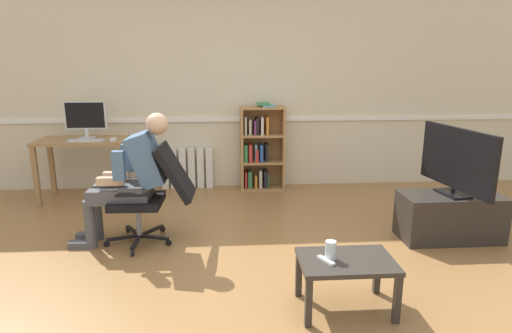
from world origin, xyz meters
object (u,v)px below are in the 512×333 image
object	(u,v)px
computer_desk	(92,148)
drinking_glass	(331,250)
person_seated	(131,176)
tv_screen	(457,160)
tv_stand	(450,217)
office_chair	(154,190)
coffee_table	(346,267)
keyboard	(86,140)
radiator	(187,168)
spare_remote	(326,260)
computer_mouse	(113,139)
bookshelf	(260,149)
imac_monitor	(85,117)

from	to	relation	value
computer_desk	drinking_glass	distance (m)	3.53
person_seated	tv_screen	xyz separation A→B (m)	(3.02, -0.12, 0.13)
person_seated	tv_stand	bearing A→B (deg)	89.23
tv_screen	drinking_glass	size ratio (longest dim) A/B	7.58
office_chair	tv_screen	distance (m)	2.83
computer_desk	office_chair	size ratio (longest dim) A/B	1.35
person_seated	coffee_table	bearing A→B (deg)	55.06
keyboard	tv_stand	distance (m)	4.08
keyboard	radiator	xyz separation A→B (m)	(1.13, 0.53, -0.49)
keyboard	spare_remote	world-z (taller)	keyboard
computer_mouse	tv_screen	distance (m)	3.76
tv_stand	spare_remote	xyz separation A→B (m)	(-1.48, -1.15, 0.16)
tv_screen	spare_remote	distance (m)	1.92
office_chair	coffee_table	xyz separation A→B (m)	(1.48, -1.24, -0.20)
tv_screen	coffee_table	bearing A→B (deg)	121.57
drinking_glass	radiator	bearing A→B (deg)	112.03
radiator	tv_screen	distance (m)	3.33
office_chair	coffee_table	distance (m)	1.94
computer_desk	spare_remote	bearing A→B (deg)	-49.33
computer_desk	bookshelf	xyz separation A→B (m)	(2.09, 0.29, -0.10)
drinking_glass	person_seated	bearing A→B (deg)	141.75
computer_desk	tv_screen	size ratio (longest dim) A/B	1.28
radiator	person_seated	bearing A→B (deg)	-100.88
radiator	office_chair	xyz separation A→B (m)	(-0.14, -1.80, 0.25)
office_chair	coffee_table	bearing A→B (deg)	51.58
tv_stand	coffee_table	distance (m)	1.75
radiator	tv_stand	size ratio (longest dim) A/B	0.73
keyboard	person_seated	bearing A→B (deg)	-58.23
drinking_glass	spare_remote	distance (m)	0.08
computer_mouse	drinking_glass	bearing A→B (deg)	-51.00
computer_mouse	drinking_glass	world-z (taller)	computer_mouse
imac_monitor	keyboard	bearing A→B (deg)	-76.50
computer_mouse	radiator	world-z (taller)	computer_mouse
office_chair	radiator	bearing A→B (deg)	177.06
bookshelf	tv_screen	size ratio (longest dim) A/B	1.15
drinking_glass	tv_stand	bearing A→B (deg)	37.72
radiator	bookshelf	bearing A→B (deg)	-5.90
imac_monitor	bookshelf	distance (m)	2.22
computer_desk	coffee_table	distance (m)	3.62
computer_mouse	office_chair	bearing A→B (deg)	-62.35
radiator	office_chair	bearing A→B (deg)	-94.46
computer_desk	drinking_glass	world-z (taller)	computer_desk
computer_desk	tv_screen	xyz separation A→B (m)	(3.78, -1.52, 0.14)
computer_desk	computer_mouse	distance (m)	0.34
computer_mouse	coffee_table	xyz separation A→B (m)	(2.16, -2.53, -0.46)
bookshelf	computer_mouse	bearing A→B (deg)	-167.20
coffee_table	office_chair	bearing A→B (deg)	140.07
computer_mouse	radiator	distance (m)	1.08
bookshelf	person_seated	size ratio (longest dim) A/B	0.93
tv_screen	radiator	bearing A→B (deg)	45.88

